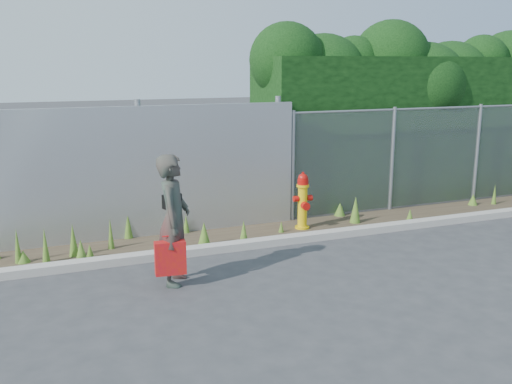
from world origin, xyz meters
The scene contains 10 objects.
ground centered at (0.00, 0.00, 0.00)m, with size 80.00×80.00×0.00m, color #363739.
curb centered at (0.00, 1.80, 0.06)m, with size 16.00×0.22×0.12m, color #A8A097.
weed_strip centered at (-0.88, 2.39, 0.12)m, with size 16.00×1.31×0.54m.
corrugated_fence centered at (-3.25, 3.01, 1.10)m, with size 8.50×0.21×2.30m.
chainlink_fence centered at (4.25, 3.00, 1.03)m, with size 6.50×0.07×2.05m.
hedge centered at (4.47, 4.07, 2.07)m, with size 7.53×2.15×3.77m.
fire_hydrant centered at (0.98, 2.42, 0.50)m, with size 0.34×0.31×1.03m.
woman centered at (-1.70, 0.80, 0.87)m, with size 0.63×0.42×1.74m, color #0E5A49.
red_tote_bag centered at (-1.80, 0.61, 0.42)m, with size 0.40×0.15×0.52m.
black_shoulder_bag centered at (-1.68, 0.93, 1.09)m, with size 0.25×0.10×0.19m.
Camera 1 is at (-3.32, -6.29, 2.88)m, focal length 40.00 mm.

